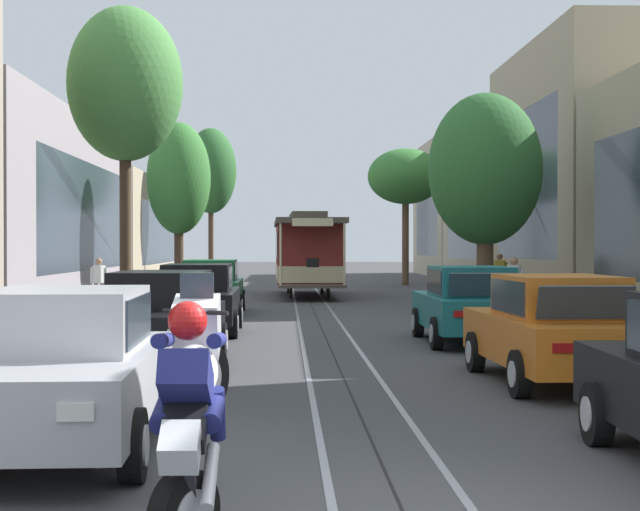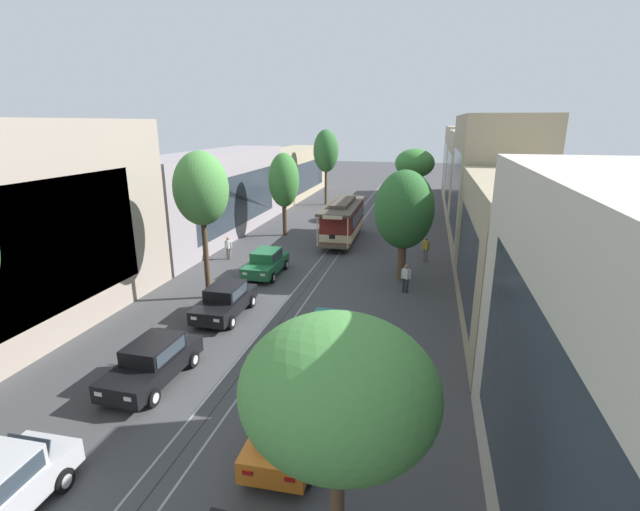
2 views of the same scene
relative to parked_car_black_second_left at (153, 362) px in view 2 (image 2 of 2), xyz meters
The scene contains 20 objects.
ground_plane 17.35m from the parked_car_black_second_left, 80.21° to the left, with size 165.88×165.88×0.00m, color #424244.
trolley_track_rails 21.92m from the parked_car_black_second_left, 82.27° to the left, with size 1.14×74.35×0.01m.
building_facade_left 19.73m from the parked_car_black_second_left, 114.56° to the left, with size 5.35×66.05×9.49m.
building_facade_right 26.91m from the parked_car_black_second_left, 58.23° to the left, with size 5.35×66.05×9.83m.
parked_car_black_second_left is the anchor object (origin of this frame).
parked_car_black_mid_left 6.18m from the parked_car_black_second_left, 89.57° to the left, with size 2.03×4.37×1.58m.
parked_car_green_fourth_left 12.65m from the parked_car_black_second_left, 90.65° to the left, with size 2.03×4.37×1.58m.
parked_car_orange_second_right 6.38m from the parked_car_black_second_left, 19.93° to the right, with size 2.08×4.39×1.58m.
parked_car_teal_mid_right 6.94m from the parked_car_black_second_left, 32.40° to the left, with size 2.00×4.36×1.58m.
street_tree_kerb_left_second 9.90m from the parked_car_black_second_left, 103.08° to the left, with size 2.85×2.83×7.95m.
street_tree_kerb_left_mid 23.40m from the parked_car_black_second_left, 95.43° to the left, with size 2.55×2.68×6.94m.
street_tree_kerb_left_fourth 38.91m from the parked_car_black_second_left, 93.09° to the left, with size 2.86×3.12×8.57m.
street_tree_kerb_right_near 10.80m from the parked_car_black_second_left, 36.42° to the right, with size 3.72×3.35×6.05m.
street_tree_kerb_right_second 16.32m from the parked_car_black_second_left, 58.89° to the left, with size 3.51×3.40×6.71m.
street_tree_kerb_right_mid 33.94m from the parked_car_black_second_left, 76.00° to the left, with size 3.81×3.72×6.88m.
cable_car_trolley 22.84m from the parked_car_black_second_left, 82.58° to the left, with size 2.72×9.16×3.28m.
pedestrian_on_left_pavement 15.75m from the parked_car_black_second_left, 104.34° to the left, with size 0.55×0.38×1.60m.
pedestrian_on_right_pavement 20.35m from the parked_car_black_second_left, 61.72° to the left, with size 0.55×0.33×1.72m.
pedestrian_crossing_far 14.36m from the parked_car_black_second_left, 53.08° to the left, with size 0.55×0.39×1.66m.
fire_hydrant 7.39m from the parked_car_black_second_left, ahead, with size 0.40×0.22×0.84m.
Camera 2 is at (6.53, -3.59, 9.31)m, focal length 25.34 mm.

